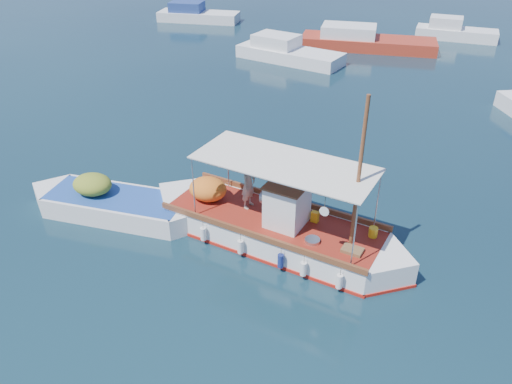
% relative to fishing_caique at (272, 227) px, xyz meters
% --- Properties ---
extents(ground, '(160.00, 160.00, 0.00)m').
position_rel_fishing_caique_xyz_m(ground, '(0.09, 0.04, -0.50)').
color(ground, black).
rests_on(ground, ground).
extents(fishing_caique, '(9.13, 3.62, 5.64)m').
position_rel_fishing_caique_xyz_m(fishing_caique, '(0.00, 0.00, 0.00)').
color(fishing_caique, white).
rests_on(fishing_caique, ground).
extents(dinghy, '(6.76, 2.24, 1.65)m').
position_rel_fishing_caique_xyz_m(dinghy, '(-5.63, -0.42, -0.15)').
color(dinghy, white).
rests_on(dinghy, ground).
extents(bg_boat_nw, '(7.53, 3.98, 1.80)m').
position_rel_fishing_caique_xyz_m(bg_boat_nw, '(-5.38, 19.50, -0.01)').
color(bg_boat_nw, silver).
rests_on(bg_boat_nw, ground).
extents(bg_boat_n, '(9.74, 3.81, 1.80)m').
position_rel_fishing_caique_xyz_m(bg_boat_n, '(-1.03, 24.19, -0.01)').
color(bg_boat_n, '#A32E1B').
rests_on(bg_boat_n, ground).
extents(bg_boat_far_w, '(7.20, 3.24, 1.80)m').
position_rel_fishing_caique_xyz_m(bg_boat_far_w, '(-16.25, 28.15, -0.01)').
color(bg_boat_far_w, silver).
rests_on(bg_boat_far_w, ground).
extents(bg_boat_far_n, '(5.95, 2.12, 1.80)m').
position_rel_fishing_caique_xyz_m(bg_boat_far_n, '(5.03, 29.32, -0.01)').
color(bg_boat_far_n, silver).
rests_on(bg_boat_far_n, ground).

